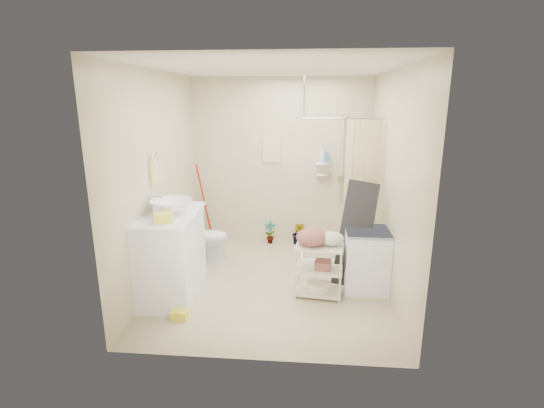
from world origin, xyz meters
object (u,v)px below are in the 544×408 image
at_px(toilet, 204,237).
at_px(laundry_rack, 319,266).
at_px(vanity, 171,254).
at_px(washing_machine, 366,260).

distance_m(toilet, laundry_rack, 1.87).
bearing_deg(laundry_rack, toilet, 155.96).
height_order(vanity, washing_machine, vanity).
distance_m(toilet, washing_machine, 2.30).
distance_m(vanity, washing_machine, 2.33).
xyz_separation_m(vanity, laundry_rack, (1.73, 0.10, -0.12)).
relative_size(vanity, laundry_rack, 1.50).
distance_m(vanity, laundry_rack, 1.74).
height_order(vanity, laundry_rack, vanity).
xyz_separation_m(vanity, toilet, (0.12, 1.06, -0.16)).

